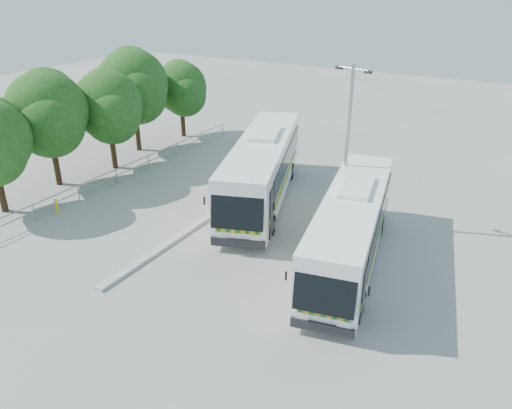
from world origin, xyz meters
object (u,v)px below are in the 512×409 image
Objects in this scene: tree_far_e at (181,88)px; coach_main at (262,168)px; tree_far_b at (48,112)px; tree_far_c at (108,105)px; coach_adjacent at (351,227)px; tree_far_d at (134,85)px; lamppost at (348,141)px; bollard at (57,207)px.

coach_main is (11.64, -7.88, -1.93)m from tree_far_e.
tree_far_b reaches higher than tree_far_c.
coach_main is 7.85m from coach_adjacent.
tree_far_d is at bearing 145.58° from coach_main.
tree_far_b is 0.86× the size of lamppost.
tree_far_b is 18.97m from coach_adjacent.
coach_main is (12.03, 4.22, -2.61)m from tree_far_b.
lamppost reaches higher than tree_far_c.
coach_main is (12.32, -3.38, -2.86)m from tree_far_d.
lamppost is at bearing 12.35° from tree_far_b.
tree_far_e is (0.68, 4.50, -0.93)m from tree_far_d.
lamppost is at bearing -0.58° from tree_far_c.
tree_far_b is 7.61m from tree_far_d.
tree_far_e is 15.76m from bollard.
tree_far_c is 0.50× the size of coach_main.
tree_far_c is 1.10× the size of tree_far_e.
tree_far_b is 1.17× the size of tree_far_e.
lamppost is at bearing 104.25° from coach_adjacent.
tree_far_d is 4.65m from tree_far_e.
coach_main reaches higher than coach_adjacent.
bollard is at bearing -42.11° from tree_far_b.
coach_main is 5.66m from lamppost.
bollard is (-8.71, -7.22, -1.52)m from coach_main.
bollard is (3.32, -3.00, -4.13)m from tree_far_b.
bollard is (-13.76, -6.74, -4.04)m from lamppost.
coach_adjacent is at bearing -21.28° from tree_far_d.
bollard is at bearing -159.43° from coach_main.
tree_far_d is 17.80m from lamppost.
tree_far_e is (0.39, 12.10, -0.68)m from tree_far_b.
lamppost reaches higher than coach_main.
coach_adjacent is at bearing -50.08° from coach_main.
tree_far_b is 13.01m from coach_main.
tree_far_b is 0.54× the size of coach_main.
tree_far_c is 11.37m from coach_main.
tree_far_c is 18.42m from coach_adjacent.
tree_far_d is at bearing 108.82° from bollard.
tree_far_e is at bearing 135.96° from coach_adjacent.
tree_far_e is 0.73× the size of lamppost.
tree_far_c is 7.34× the size of bollard.
tree_far_e is at bearing 88.17° from tree_far_b.
tree_far_e is 0.50× the size of coach_adjacent.
tree_far_c is at bearing -86.46° from tree_far_e.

